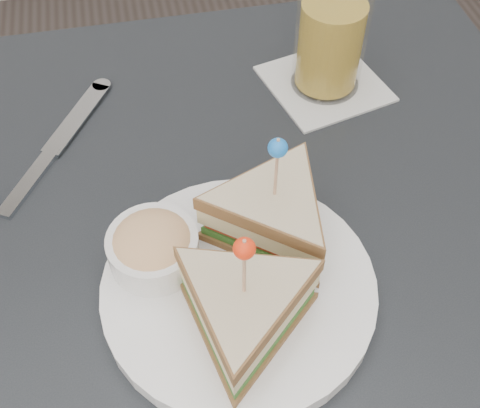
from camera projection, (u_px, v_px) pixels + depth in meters
name	position (u px, v px, depth m)	size (l,w,h in m)	color
table	(233.00, 285.00, 0.66)	(0.80, 0.80, 0.75)	black
plate_meal	(244.00, 265.00, 0.53)	(0.30, 0.30, 0.15)	white
cutlery_knife	(55.00, 148.00, 0.68)	(0.13, 0.21, 0.01)	silver
drink_set	(331.00, 33.00, 0.69)	(0.16, 0.16, 0.17)	silver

